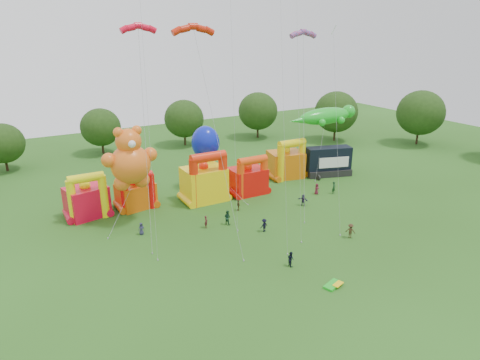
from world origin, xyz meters
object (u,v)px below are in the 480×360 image
stage_trailer (328,162)px  teddy_bear_kite (127,176)px  octopus_kite (214,161)px  spectator_4 (238,205)px  gecko_kite (323,133)px  bouncy_castle_0 (87,200)px  bouncy_castle_2 (205,182)px  spectator_0 (141,229)px

stage_trailer → teddy_bear_kite: bearing=-175.9°
teddy_bear_kite → octopus_kite: teddy_bear_kite is taller
stage_trailer → spectator_4: 21.34m
gecko_kite → stage_trailer: bearing=-23.8°
bouncy_castle_0 → bouncy_castle_2: size_ratio=0.84×
teddy_bear_kite → spectator_4: bearing=-12.5°
bouncy_castle_2 → spectator_0: (-11.35, -6.08, -2.09)m
teddy_bear_kite → octopus_kite: bearing=20.0°
gecko_kite → spectator_4: (-19.39, -6.09, -6.61)m
stage_trailer → spectator_0: 34.88m
stage_trailer → spectator_0: (-34.29, -6.17, -1.59)m
stage_trailer → teddy_bear_kite: size_ratio=0.64×
spectator_4 → teddy_bear_kite: bearing=-76.7°
teddy_bear_kite → stage_trailer: bearing=4.1°
bouncy_castle_2 → stage_trailer: bouncy_castle_2 is taller
stage_trailer → octopus_kite: size_ratio=0.68×
gecko_kite → spectator_4: gecko_kite is taller
bouncy_castle_0 → spectator_0: bearing=-62.5°
stage_trailer → gecko_kite: gecko_kite is taller
teddy_bear_kite → spectator_0: (0.19, -3.68, -5.62)m
bouncy_castle_2 → octopus_kite: size_ratio=0.65×
octopus_kite → stage_trailer: bearing=-7.9°
bouncy_castle_2 → stage_trailer: (22.95, 0.09, -0.49)m
gecko_kite → spectator_0: bearing=-168.6°
bouncy_castle_0 → bouncy_castle_2: bouncy_castle_2 is taller
bouncy_castle_0 → teddy_bear_kite: size_ratio=0.50×
gecko_kite → octopus_kite: size_ratio=1.14×
teddy_bear_kite → gecko_kite: 33.48m
bouncy_castle_0 → teddy_bear_kite: (4.30, -4.94, 3.99)m
spectator_0 → spectator_4: spectator_4 is taller
bouncy_castle_2 → gecko_kite: size_ratio=0.57×
stage_trailer → octopus_kite: bearing=172.1°
bouncy_castle_0 → stage_trailer: 38.85m
bouncy_castle_0 → gecko_kite: (37.63, -1.95, 5.00)m
bouncy_castle_0 → stage_trailer: bearing=-3.6°
stage_trailer → gecko_kite: size_ratio=0.60×
spectator_0 → bouncy_castle_0: bearing=115.9°
bouncy_castle_0 → stage_trailer: bouncy_castle_0 is taller
bouncy_castle_0 → octopus_kite: size_ratio=0.54×
bouncy_castle_2 → teddy_bear_kite: bearing=-168.3°
gecko_kite → bouncy_castle_0: bearing=177.0°
bouncy_castle_0 → gecko_kite: size_ratio=0.47×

